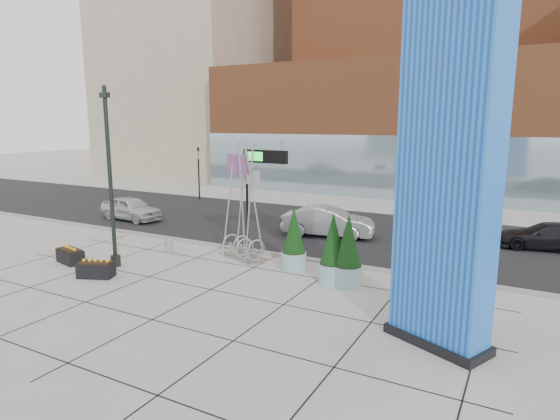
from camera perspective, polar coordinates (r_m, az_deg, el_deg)
The scene contains 20 objects.
ground at distance 18.73m, azimuth -9.06°, elevation -8.12°, with size 160.00×160.00×0.00m, color #9E9991.
street_asphalt at distance 27.04m, azimuth 3.88°, elevation -2.15°, with size 80.00×12.00×0.02m, color black.
curb_edge at distance 21.87m, azimuth -2.69°, elevation -5.09°, with size 80.00×0.30×0.12m, color gray.
tower_podium at distance 42.20m, azimuth 15.02°, elevation 9.62°, with size 34.00×10.00×11.00m, color #A0542E.
tower_glass_front at distance 37.71m, azimuth 13.08°, elevation 5.05°, with size 34.00×0.60×5.00m, color #8CA5B2.
building_beige_left at distance 61.55m, azimuth -9.66°, elevation 20.79°, with size 18.00×20.00×34.00m, color gray.
blue_pylon at distance 12.80m, azimuth 19.68°, elevation 2.97°, with size 3.00×2.26×9.13m.
lamp_post at distance 20.47m, azimuth -19.88°, elevation 1.72°, with size 0.49×0.41×7.42m.
public_art_sculpture at distance 20.80m, azimuth -4.49°, elevation -2.20°, with size 2.56×1.89×5.24m.
concrete_bollard at distance 22.32m, azimuth -13.34°, elevation -4.27°, with size 0.36×0.36×0.70m, color gray.
overhead_street_sign at distance 20.77m, azimuth -2.17°, elevation 5.47°, with size 2.27×0.39×4.80m.
round_planter_east at distance 17.67m, azimuth 6.47°, elevation -4.88°, with size 1.08×1.08×2.70m.
round_planter_mid at distance 17.46m, azimuth 8.30°, elevation -5.07°, with size 1.09×1.09×2.72m.
round_planter_west at distance 19.17m, azimuth 1.70°, elevation -3.73°, with size 1.04×1.04×2.60m.
box_planter_north at distance 19.80m, azimuth -21.52°, elevation -6.69°, with size 1.49×1.12×0.73m.
box_planter_south at distance 22.21m, azimuth -24.21°, elevation -5.05°, with size 1.46×0.96×0.74m.
car_white_west at distance 30.39m, azimuth -17.70°, elevation 0.16°, with size 1.71×4.26×1.45m, color silver.
car_silver_mid at distance 24.90m, azimuth 5.86°, elevation -1.46°, with size 1.67×4.80×1.58m, color #A3A7AB.
car_dark_east at distance 25.67m, azimuth 29.81°, elevation -2.81°, with size 1.79×4.40×1.28m, color black.
traffic_signal at distance 37.15m, azimuth -9.89°, elevation 4.78°, with size 0.15×0.18×4.10m.
Camera 1 is at (10.89, -14.02, 5.98)m, focal length 30.00 mm.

